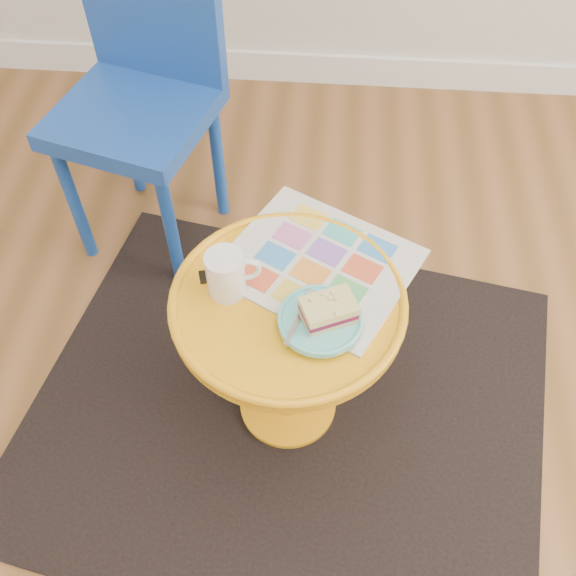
# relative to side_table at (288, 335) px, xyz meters

# --- Properties ---
(room_walls) EXTENTS (4.00, 4.00, 4.00)m
(room_walls) POSITION_rel_side_table_xyz_m (-0.57, 0.45, -0.27)
(room_walls) COLOR silver
(room_walls) RESTS_ON ground
(rug) EXTENTS (1.48, 1.32, 0.01)m
(rug) POSITION_rel_side_table_xyz_m (-0.00, 0.00, -0.33)
(rug) COLOR black
(rug) RESTS_ON ground
(side_table) EXTENTS (0.49, 0.49, 0.47)m
(side_table) POSITION_rel_side_table_xyz_m (0.00, 0.00, 0.00)
(side_table) COLOR #FEA815
(side_table) RESTS_ON ground
(chair) EXTENTS (0.48, 0.48, 0.88)m
(chair) POSITION_rel_side_table_xyz_m (-0.44, 0.66, 0.17)
(chair) COLOR #1946A2
(chair) RESTS_ON ground
(newspaper) EXTENTS (0.48, 0.46, 0.01)m
(newspaper) POSITION_rel_side_table_xyz_m (0.06, 0.10, 0.13)
(newspaper) COLOR silver
(newspaper) RESTS_ON side_table
(mug) EXTENTS (0.11, 0.08, 0.10)m
(mug) POSITION_rel_side_table_xyz_m (-0.13, 0.02, 0.19)
(mug) COLOR white
(mug) RESTS_ON side_table
(plate) EXTENTS (0.17, 0.17, 0.02)m
(plate) POSITION_rel_side_table_xyz_m (0.07, -0.06, 0.15)
(plate) COLOR #63D3CF
(plate) RESTS_ON newspaper
(cake_slice) EXTENTS (0.12, 0.11, 0.05)m
(cake_slice) POSITION_rel_side_table_xyz_m (0.08, -0.05, 0.18)
(cake_slice) COLOR #D3BC8C
(cake_slice) RESTS_ON plate
(fork) EXTENTS (0.06, 0.14, 0.00)m
(fork) POSITION_rel_side_table_xyz_m (0.03, -0.05, 0.16)
(fork) COLOR silver
(fork) RESTS_ON plate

